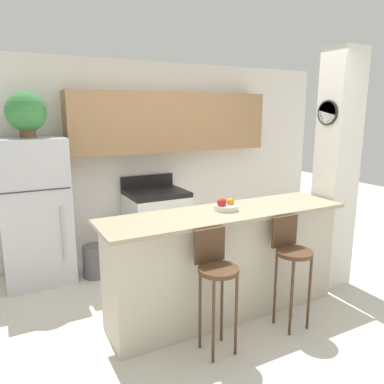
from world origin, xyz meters
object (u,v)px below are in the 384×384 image
object	(u,v)px
stove_range	(157,224)
bar_stool_right	(291,256)
bar_stool_left	(216,273)
potted_plant_on_fridge	(26,112)
refrigerator	(35,211)
trash_bin	(95,261)
fruit_bowl	(225,206)

from	to	relation	value
stove_range	bar_stool_right	size ratio (longest dim) A/B	1.07
bar_stool_left	potted_plant_on_fridge	bearing A→B (deg)	118.33
bar_stool_left	potted_plant_on_fridge	world-z (taller)	potted_plant_on_fridge
refrigerator	bar_stool_left	distance (m)	2.34
stove_range	trash_bin	bearing A→B (deg)	-166.95
bar_stool_left	potted_plant_on_fridge	size ratio (longest dim) A/B	2.07
stove_range	trash_bin	distance (m)	0.94
trash_bin	bar_stool_right	bearing A→B (deg)	-54.80
refrigerator	bar_stool_left	xyz separation A→B (m)	(1.11, -2.06, -0.15)
bar_stool_right	trash_bin	xyz separation A→B (m)	(-1.30, 1.85, -0.48)
fruit_bowl	trash_bin	xyz separation A→B (m)	(-0.92, 1.36, -0.86)
refrigerator	trash_bin	distance (m)	0.88
potted_plant_on_fridge	bar_stool_right	bearing A→B (deg)	-47.45
bar_stool_left	refrigerator	bearing A→B (deg)	118.33
stove_range	fruit_bowl	world-z (taller)	fruit_bowl
refrigerator	bar_stool_right	distance (m)	2.80
trash_bin	bar_stool_left	bearing A→B (deg)	-74.13
refrigerator	stove_range	distance (m)	1.50
bar_stool_left	trash_bin	size ratio (longest dim) A/B	2.64
refrigerator	bar_stool_left	bearing A→B (deg)	-61.67
refrigerator	bar_stool_right	bearing A→B (deg)	-47.45
trash_bin	potted_plant_on_fridge	bearing A→B (deg)	160.36
refrigerator	trash_bin	bearing A→B (deg)	-19.63
fruit_bowl	trash_bin	bearing A→B (deg)	124.21
fruit_bowl	trash_bin	distance (m)	1.86
stove_range	bar_stool_left	size ratio (longest dim) A/B	1.07
bar_stool_left	bar_stool_right	world-z (taller)	same
bar_stool_right	refrigerator	bearing A→B (deg)	132.55
bar_stool_right	fruit_bowl	size ratio (longest dim) A/B	4.46
potted_plant_on_fridge	fruit_bowl	bearing A→B (deg)	-46.11
refrigerator	potted_plant_on_fridge	distance (m)	1.08
refrigerator	stove_range	size ratio (longest dim) A/B	1.53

